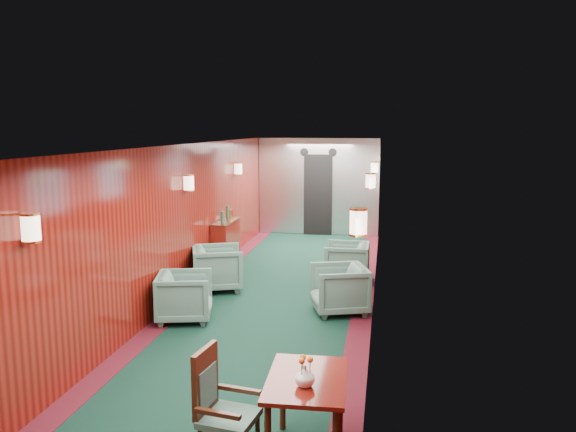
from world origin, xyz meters
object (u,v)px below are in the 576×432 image
Objects in this scene: credenza at (226,243)px; armchair_right_near at (339,289)px; dining_table at (307,391)px; side_chair at (219,403)px; armchair_right_far at (347,262)px; armchair_left_far at (218,268)px; armchair_left_near at (185,296)px.

armchair_right_near is at bearing -44.17° from credenza.
side_chair is (-0.67, -0.22, -0.05)m from dining_table.
armchair_right_far is (-0.01, 1.68, -0.00)m from armchair_right_near.
armchair_right_far is at bearing -14.63° from credenza.
dining_table is 5.33m from armchair_right_far.
armchair_right_far is (-0.05, 5.33, -0.23)m from dining_table.
credenza is 1.47× the size of armchair_left_far.
side_chair is 1.25× the size of armchair_right_near.
armchair_right_near is at bearing 89.67° from side_chair.
side_chair reaches higher than armchair_right_far.
armchair_left_far is 2.24m from armchair_right_far.
side_chair is 6.40m from credenza.
armchair_left_far is (-1.44, 4.69, -0.15)m from side_chair.
dining_table is at bearing -174.91° from armchair_left_far.
credenza is at bearing -152.14° from armchair_right_near.
armchair_right_near reaches higher than armchair_left_near.
side_chair reaches higher than armchair_left_near.
credenza is 1.50m from armchair_left_far.
credenza reaches higher than armchair_left_far.
side_chair is at bearing -27.21° from armchair_right_near.
armchair_right_near is 1.01× the size of armchair_right_far.
armchair_left_near is 3.15m from armchair_right_far.
side_chair is 1.19× the size of armchair_left_far.
armchair_right_near is (-0.04, 3.65, -0.22)m from dining_table.
side_chair is 1.29× the size of armchair_left_near.
armchair_right_far reaches higher than armchair_left_near.
side_chair is at bearing -6.19° from armchair_right_far.
credenza is 1.59× the size of armchair_left_near.
credenza is 3.00m from armchair_left_near.
armchair_left_far reaches higher than dining_table.
dining_table reaches higher than armchair_left_near.
armchair_right_far is (2.35, -0.61, -0.12)m from credenza.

